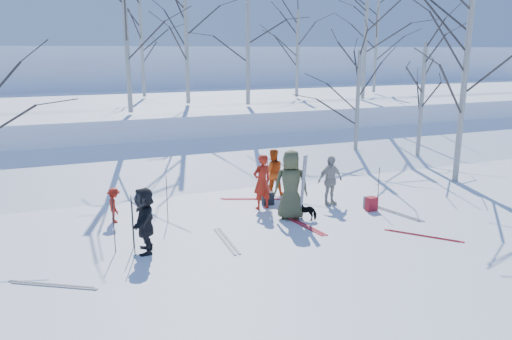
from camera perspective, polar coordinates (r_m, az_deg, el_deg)
name	(u,v)px	position (r m, az deg, el deg)	size (l,w,h in m)	color
ground	(277,228)	(13.70, 2.40, -6.66)	(120.00, 120.00, 0.00)	white
snow_ramp	(204,168)	(19.96, -6.02, 0.20)	(70.00, 9.50, 1.40)	white
snow_plateau	(154,117)	(29.41, -11.63, 5.96)	(70.00, 18.00, 2.20)	white
far_hill	(110,80)	(50.03, -16.36, 9.85)	(90.00, 30.00, 6.00)	white
skier_olive_center	(291,185)	(14.20, 4.02, -1.70)	(0.98, 0.64, 2.00)	#424529
skier_red_north	(262,182)	(15.10, 0.69, -1.35)	(0.62, 0.41, 1.69)	#AF1F10
skier_redor_behind	(273,172)	(16.57, 1.91, -0.26)	(0.76, 0.59, 1.56)	#D14A10
skier_red_seated	(114,205)	(14.55, -15.89, -3.89)	(0.65, 0.37, 1.00)	#AF1F10
skier_cream_east	(330,180)	(15.69, 8.46, -1.19)	(0.91, 0.38, 1.56)	beige
skier_grey_west	(145,220)	(12.17, -12.60, -5.60)	(1.49, 0.47, 1.61)	black
dog	(306,210)	(14.38, 5.79, -4.61)	(0.29, 0.63, 0.53)	black
upright_ski_left	(302,188)	(14.07, 5.30, -2.09)	(0.07, 0.02, 1.90)	silver
upright_ski_right	(303,187)	(14.16, 5.43, -1.99)	(0.07, 0.02, 1.90)	silver
ski_pair_a	(396,213)	(15.47, 15.66, -4.74)	(0.61, 1.90, 0.02)	silver
ski_pair_b	(423,236)	(13.83, 18.56, -7.14)	(1.37, 1.59, 0.02)	red
ski_pair_c	(226,241)	(12.81, -3.40, -8.08)	(0.29, 1.91, 0.02)	silver
ski_pair_d	(53,285)	(11.35, -22.24, -12.08)	(1.72, 1.17, 0.02)	silver
ski_pair_e	(251,199)	(16.26, -0.63, -3.33)	(1.83, 0.91, 0.02)	red
ski_pair_f	(304,225)	(13.95, 5.48, -6.28)	(0.46, 1.91, 0.02)	red
ski_pole_a	(378,189)	(15.38, 13.80, -2.16)	(0.02, 0.02, 1.34)	black
ski_pole_b	(114,226)	(12.36, -15.94, -6.16)	(0.02, 0.02, 1.34)	black
ski_pole_c	(132,222)	(12.54, -13.96, -5.75)	(0.02, 0.02, 1.34)	black
ski_pole_d	(268,181)	(15.89, 1.32, -1.26)	(0.02, 0.02, 1.34)	black
ski_pole_e	(265,182)	(15.71, 1.07, -1.43)	(0.02, 0.02, 1.34)	black
ski_pole_f	(167,199)	(14.23, -10.14, -3.25)	(0.02, 0.02, 1.34)	black
ski_pole_g	(133,229)	(12.05, -13.83, -6.54)	(0.02, 0.02, 1.34)	black
backpack_red	(372,204)	(15.47, 13.07, -3.80)	(0.32, 0.22, 0.42)	maroon
backpack_grey	(369,203)	(15.65, 12.81, -3.67)	(0.30, 0.20, 0.38)	#56585D
backpack_dark	(268,198)	(15.66, 1.37, -3.27)	(0.34, 0.24, 0.40)	black
birch_plateau_a	(126,37)	(21.49, -14.59, 14.52)	(4.88, 4.88, 6.11)	silver
birch_plateau_b	(366,32)	(27.58, 12.43, 15.10)	(5.40, 5.40, 6.86)	silver
birch_plateau_c	(186,42)	(24.71, -7.96, 14.30)	(4.68, 4.68, 5.84)	silver
birch_plateau_d	(376,47)	(32.11, 13.56, 13.55)	(4.44, 4.44, 5.49)	silver
birch_plateau_e	(297,54)	(28.19, 4.76, 13.08)	(3.86, 3.86, 4.66)	silver
birch_plateau_f	(142,49)	(28.87, -12.91, 13.36)	(4.26, 4.26, 5.22)	silver
birch_plateau_h	(248,44)	(23.97, -0.94, 14.23)	(4.55, 4.55, 5.64)	silver
birch_edge_b	(464,84)	(19.39, 22.69, 9.07)	(5.59, 5.59, 7.13)	silver
birch_edge_c	(421,104)	(22.29, 18.38, 7.18)	(4.14, 4.14, 5.05)	silver
birch_edge_e	(357,108)	(21.51, 11.51, 6.96)	(3.92, 3.92, 4.74)	silver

